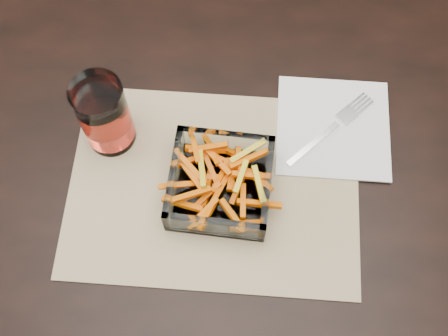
{
  "coord_description": "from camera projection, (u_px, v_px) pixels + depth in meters",
  "views": [
    {
      "loc": [
        -0.05,
        -0.39,
        1.56
      ],
      "look_at": [
        -0.05,
        -0.05,
        0.78
      ],
      "focal_mm": 45.0,
      "sensor_mm": 36.0,
      "label": 1
    }
  ],
  "objects": [
    {
      "name": "napkin",
      "position": [
        333.0,
        127.0,
        0.91
      ],
      "size": [
        0.2,
        0.2,
        0.0
      ],
      "primitive_type": "cube",
      "rotation": [
        0.0,
        0.0,
        -0.08
      ],
      "color": "white",
      "rests_on": "placemat"
    },
    {
      "name": "dining_table",
      "position": [
        252.0,
        171.0,
        0.98
      ],
      "size": [
        1.6,
        0.9,
        0.75
      ],
      "color": "black",
      "rests_on": "ground"
    },
    {
      "name": "glass_bowl",
      "position": [
        220.0,
        185.0,
        0.85
      ],
      "size": [
        0.17,
        0.17,
        0.06
      ],
      "rotation": [
        0.0,
        0.0,
        -0.13
      ],
      "color": "white",
      "rests_on": "placemat"
    },
    {
      "name": "fork",
      "position": [
        332.0,
        127.0,
        0.91
      ],
      "size": [
        0.15,
        0.13,
        0.0
      ],
      "rotation": [
        0.0,
        0.0,
        -0.85
      ],
      "color": "silver",
      "rests_on": "napkin"
    },
    {
      "name": "tumbler",
      "position": [
        105.0,
        116.0,
        0.85
      ],
      "size": [
        0.08,
        0.08,
        0.14
      ],
      "color": "white",
      "rests_on": "placemat"
    },
    {
      "name": "placemat",
      "position": [
        214.0,
        186.0,
        0.88
      ],
      "size": [
        0.47,
        0.36,
        0.0
      ],
      "primitive_type": "cube",
      "rotation": [
        0.0,
        0.0,
        -0.08
      ],
      "color": "tan",
      "rests_on": "dining_table"
    }
  ]
}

